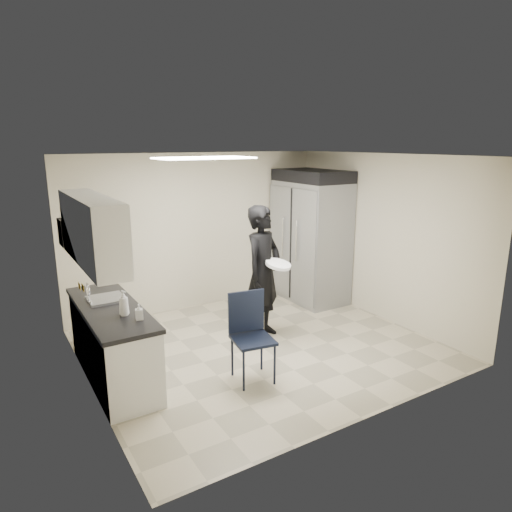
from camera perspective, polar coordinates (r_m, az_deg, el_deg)
floor at (r=6.46m, az=0.62°, el=-11.27°), size 4.50×4.50×0.00m
ceiling at (r=5.84m, az=0.69°, el=12.44°), size 4.50×4.50×0.00m
back_wall at (r=7.75m, az=-7.23°, el=3.07°), size 4.50×0.00×4.50m
left_wall at (r=5.23m, az=-20.77°, el=-3.18°), size 0.00×4.00×4.00m
right_wall at (r=7.43m, az=15.53°, el=2.19°), size 0.00×4.00×4.00m
ceiling_panel at (r=5.90m, az=-6.49°, el=12.08°), size 1.20×0.60×0.02m
lower_counter at (r=5.77m, az=-17.44°, el=-10.52°), size 0.60×1.90×0.86m
countertop at (r=5.60m, az=-17.78°, el=-6.27°), size 0.64×1.95×0.05m
sink at (r=5.84m, az=-18.18°, el=-5.62°), size 0.42×0.40×0.14m
faucet at (r=5.76m, az=-20.23°, el=-4.50°), size 0.02×0.02×0.24m
upper_cabinets at (r=5.33m, az=-19.84°, el=3.05°), size 0.35×1.80×0.75m
towel_dispenser at (r=6.47m, az=-22.39°, el=2.80°), size 0.22×0.30×0.35m
notice_sticker_left at (r=5.35m, az=-20.84°, el=-3.71°), size 0.00×0.12×0.07m
notice_sticker_right at (r=5.55m, az=-21.20°, el=-3.54°), size 0.00×0.12×0.07m
commercial_fridge at (r=8.12m, az=6.83°, el=1.79°), size 0.80×1.35×2.10m
fridge_compressor at (r=7.96m, az=7.08°, el=9.91°), size 0.80×1.35×0.20m
folding_chair at (r=5.43m, az=-0.38°, el=-10.46°), size 0.52×0.52×1.02m
man_tuxedo at (r=6.48m, az=0.88°, el=-2.10°), size 0.84×0.72×1.92m
bucket_lid at (r=6.31m, az=2.80°, el=-1.05°), size 0.47×0.47×0.04m
soap_bottle_a at (r=5.23m, az=-16.21°, el=-5.66°), size 0.14×0.14×0.28m
soap_bottle_b at (r=5.09m, az=-14.41°, el=-6.77°), size 0.09×0.10×0.17m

